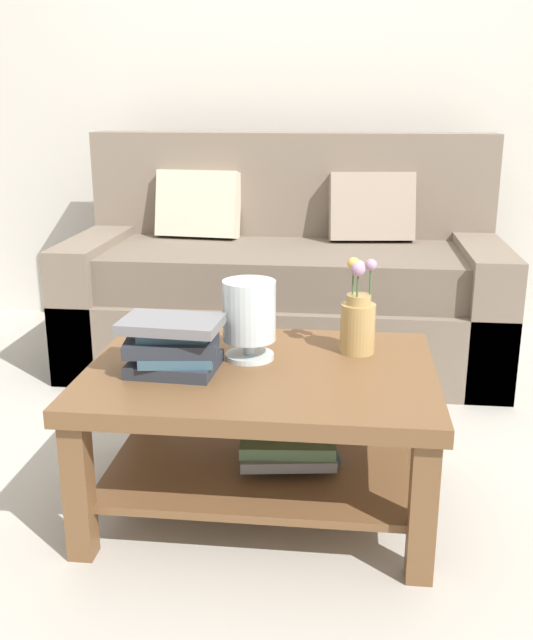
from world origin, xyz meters
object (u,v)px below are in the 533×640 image
at_px(flower_pitcher, 358,319).
at_px(coffee_table, 263,408).
at_px(couch, 286,284).
at_px(glass_hurricane_vase, 249,314).
at_px(book_stack_main, 174,345).

bearing_deg(flower_pitcher, coffee_table, -148.74).
bearing_deg(couch, glass_hurricane_vase, -89.89).
bearing_deg(flower_pitcher, book_stack_main, -157.03).
bearing_deg(coffee_table, flower_pitcher, 31.26).
bearing_deg(couch, flower_pitcher, -74.78).
relative_size(book_stack_main, glass_hurricane_vase, 1.21).
distance_m(coffee_table, flower_pitcher, 0.40).
xyz_separation_m(couch, coffee_table, (0.05, -1.37, -0.04)).
bearing_deg(book_stack_main, glass_hurricane_vase, 32.69).
bearing_deg(coffee_table, couch, 92.19).
xyz_separation_m(coffee_table, glass_hurricane_vase, (-0.05, 0.07, 0.27)).
xyz_separation_m(glass_hurricane_vase, flower_pitcher, (0.33, 0.09, -0.03)).
height_order(coffee_table, book_stack_main, book_stack_main).
bearing_deg(book_stack_main, couch, 82.03).
relative_size(couch, book_stack_main, 6.77).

